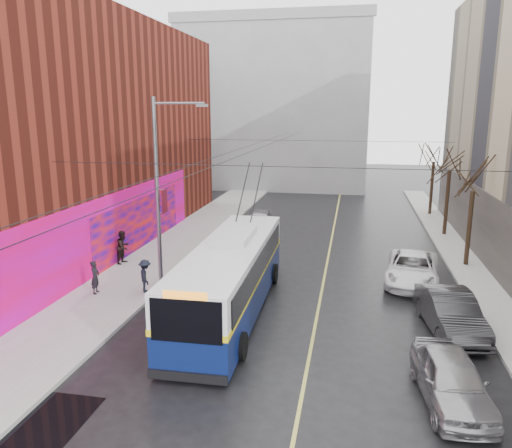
{
  "coord_description": "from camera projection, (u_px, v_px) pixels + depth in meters",
  "views": [
    {
      "loc": [
        2.73,
        -11.88,
        8.4
      ],
      "look_at": [
        -1.72,
        10.85,
        3.1
      ],
      "focal_mm": 35.0,
      "sensor_mm": 36.0,
      "label": 1
    }
  ],
  "objects": [
    {
      "name": "ground",
      "position": [
        242.0,
        422.0,
        13.75
      ],
      "size": [
        140.0,
        140.0,
        0.0
      ],
      "primitive_type": "plane",
      "color": "black",
      "rests_on": "ground"
    },
    {
      "name": "sidewalk_left",
      "position": [
        145.0,
        269.0,
        26.71
      ],
      "size": [
        4.0,
        60.0,
        0.15
      ],
      "primitive_type": "cube",
      "color": "gray",
      "rests_on": "ground"
    },
    {
      "name": "sidewalk_right",
      "position": [
        483.0,
        291.0,
        23.52
      ],
      "size": [
        2.0,
        60.0,
        0.15
      ],
      "primitive_type": "cube",
      "color": "gray",
      "rests_on": "ground"
    },
    {
      "name": "lane_line",
      "position": [
        326.0,
        270.0,
        26.86
      ],
      "size": [
        0.12,
        50.0,
        0.01
      ],
      "primitive_type": "cube",
      "color": "#BFB74C",
      "rests_on": "ground"
    },
    {
      "name": "building_left",
      "position": [
        23.0,
        135.0,
        28.57
      ],
      "size": [
        12.11,
        36.0,
        14.0
      ],
      "color": "maroon",
      "rests_on": "ground"
    },
    {
      "name": "building_far",
      "position": [
        277.0,
        104.0,
        55.9
      ],
      "size": [
        20.5,
        12.1,
        18.0
      ],
      "color": "gray",
      "rests_on": "ground"
    },
    {
      "name": "streetlight_pole",
      "position": [
        160.0,
        188.0,
        23.38
      ],
      "size": [
        2.65,
        0.6,
        9.0
      ],
      "color": "slate",
      "rests_on": "ground"
    },
    {
      "name": "catenary_wires",
      "position": [
        255.0,
        151.0,
        26.96
      ],
      "size": [
        18.0,
        60.0,
        0.22
      ],
      "color": "black"
    },
    {
      "name": "tree_near",
      "position": [
        474.0,
        177.0,
        26.26
      ],
      "size": [
        3.2,
        3.2,
        6.4
      ],
      "color": "black",
      "rests_on": "ground"
    },
    {
      "name": "tree_mid",
      "position": [
        451.0,
        159.0,
        32.89
      ],
      "size": [
        3.2,
        3.2,
        6.68
      ],
      "color": "black",
      "rests_on": "ground"
    },
    {
      "name": "tree_far",
      "position": [
        434.0,
        152.0,
        39.61
      ],
      "size": [
        3.2,
        3.2,
        6.57
      ],
      "color": "black",
      "rests_on": "ground"
    },
    {
      "name": "puddle",
      "position": [
        36.0,
        433.0,
        13.26
      ],
      "size": [
        2.05,
        3.8,
        0.01
      ],
      "primitive_type": "cube",
      "color": "black",
      "rests_on": "ground"
    },
    {
      "name": "pigeons_flying",
      "position": [
        250.0,
        125.0,
        22.72
      ],
      "size": [
        5.83,
        2.07,
        1.81
      ],
      "color": "slate"
    },
    {
      "name": "trolleybus",
      "position": [
        230.0,
        276.0,
        20.86
      ],
      "size": [
        3.01,
        12.21,
        5.75
      ],
      "rotation": [
        0.0,
        0.0,
        0.02
      ],
      "color": "#091648",
      "rests_on": "ground"
    },
    {
      "name": "parked_car_a",
      "position": [
        451.0,
        379.0,
        14.53
      ],
      "size": [
        2.19,
        4.5,
        1.48
      ],
      "primitive_type": "imported",
      "rotation": [
        0.0,
        0.0,
        0.11
      ],
      "color": "#9D9CA1",
      "rests_on": "ground"
    },
    {
      "name": "parked_car_b",
      "position": [
        450.0,
        312.0,
        19.2
      ],
      "size": [
        2.28,
        4.95,
        1.57
      ],
      "primitive_type": "imported",
      "rotation": [
        0.0,
        0.0,
        0.13
      ],
      "color": "#2A292C",
      "rests_on": "ground"
    },
    {
      "name": "parked_car_c",
      "position": [
        412.0,
        269.0,
        24.67
      ],
      "size": [
        3.11,
        5.57,
        1.47
      ],
      "primitive_type": "imported",
      "rotation": [
        0.0,
        0.0,
        -0.13
      ],
      "color": "white",
      "rests_on": "ground"
    },
    {
      "name": "following_car",
      "position": [
        259.0,
        221.0,
        35.04
      ],
      "size": [
        2.23,
        4.73,
        1.56
      ],
      "primitive_type": "imported",
      "rotation": [
        0.0,
        0.0,
        0.09
      ],
      "color": "#9A9B9F",
      "rests_on": "ground"
    },
    {
      "name": "pedestrian_a",
      "position": [
        95.0,
        277.0,
        22.85
      ],
      "size": [
        0.43,
        0.6,
        1.54
      ],
      "primitive_type": "imported",
      "rotation": [
        0.0,
        0.0,
        1.68
      ],
      "color": "black",
      "rests_on": "sidewalk_left"
    },
    {
      "name": "pedestrian_b",
      "position": [
        123.0,
        247.0,
        27.36
      ],
      "size": [
        0.84,
        0.99,
        1.82
      ],
      "primitive_type": "imported",
      "rotation": [
        0.0,
        0.0,
        1.4
      ],
      "color": "black",
      "rests_on": "sidewalk_left"
    },
    {
      "name": "pedestrian_c",
      "position": [
        145.0,
        276.0,
        23.0
      ],
      "size": [
        1.01,
        1.15,
        1.55
      ],
      "primitive_type": "imported",
      "rotation": [
        0.0,
        0.0,
        2.12
      ],
      "color": "black",
      "rests_on": "sidewalk_left"
    }
  ]
}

